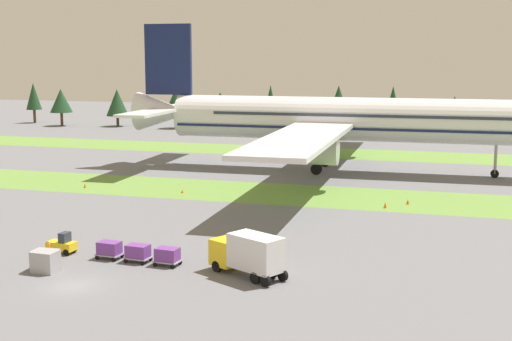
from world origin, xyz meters
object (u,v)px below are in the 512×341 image
baggage_tug (62,244)px  catering_truck (248,253)px  taxiway_marker_3 (182,191)px  taxiway_marker_2 (85,186)px  cargo_dolly_second (138,252)px  cargo_dolly_lead (109,249)px  cargo_dolly_third (167,255)px  uld_container_0 (46,261)px  uld_container_1 (45,260)px  taxiway_marker_1 (385,205)px  airliner (336,119)px  taxiway_marker_0 (408,202)px  ground_crew_marshaller (48,249)px

baggage_tug → catering_truck: bearing=-90.8°
taxiway_marker_3 → taxiway_marker_2: bearing=-179.0°
taxiway_marker_2 → cargo_dolly_second: bearing=-53.3°
cargo_dolly_lead → cargo_dolly_third: same height
taxiway_marker_3 → catering_truck: bearing=-59.4°
uld_container_0 → uld_container_1: size_ratio=1.00×
cargo_dolly_lead → uld_container_1: uld_container_1 is taller
taxiway_marker_1 → taxiway_marker_2: size_ratio=1.20×
cargo_dolly_third → catering_truck: size_ratio=0.32×
taxiway_marker_1 → catering_truck: bearing=-105.4°
airliner → taxiway_marker_2: (-30.44, -23.45, -7.91)m
baggage_tug → cargo_dolly_second: 7.93m
catering_truck → taxiway_marker_1: (8.11, 29.44, -1.60)m
cargo_dolly_lead → taxiway_marker_0: bearing=-32.8°
cargo_dolly_second → taxiway_marker_2: size_ratio=3.96×
airliner → uld_container_0: airliner is taller
taxiway_marker_2 → taxiway_marker_3: size_ratio=1.25×
catering_truck → taxiway_marker_3: 36.34m
cargo_dolly_lead → airliner: bearing=-7.1°
catering_truck → taxiway_marker_1: bearing=12.4°
ground_crew_marshaller → uld_container_1: size_ratio=0.87×
cargo_dolly_third → taxiway_marker_3: cargo_dolly_third is taller
ground_crew_marshaller → taxiway_marker_2: size_ratio=2.97×
ground_crew_marshaller → taxiway_marker_0: (28.85, 32.83, -0.62)m
airliner → baggage_tug: 55.61m
taxiway_marker_0 → taxiway_marker_1: size_ratio=0.92×
taxiway_marker_0 → uld_container_1: bearing=-127.5°
catering_truck → uld_container_0: size_ratio=3.61×
ground_crew_marshaller → taxiway_marker_1: 39.93m
taxiway_marker_1 → uld_container_0: bearing=-126.7°
baggage_tug → cargo_dolly_third: (10.79, -0.88, 0.10)m
cargo_dolly_lead → cargo_dolly_second: bearing=-90.0°
airliner → taxiway_marker_2: bearing=-53.7°
baggage_tug → ground_crew_marshaller: size_ratio=1.55×
taxiway_marker_2 → airliner: bearing=37.6°
ground_crew_marshaller → uld_container_0: 3.64m
catering_truck → uld_container_1: catering_truck is taller
airliner → uld_container_0: 60.30m
uld_container_0 → catering_truck: bearing=12.5°
uld_container_0 → cargo_dolly_lead: bearing=56.7°
uld_container_0 → taxiway_marker_3: 34.97m
baggage_tug → taxiway_marker_1: baggage_tug is taller
baggage_tug → ground_crew_marshaller: (-0.04, -2.21, 0.13)m
taxiway_marker_0 → taxiway_marker_3: size_ratio=1.38×
taxiway_marker_3 → cargo_dolly_third: bearing=-70.1°
uld_container_1 → baggage_tug: bearing=106.2°
taxiway_marker_2 → taxiway_marker_3: bearing=1.0°
airliner → cargo_dolly_second: 54.48m
cargo_dolly_second → taxiway_marker_3: 31.23m
airliner → cargo_dolly_lead: size_ratio=35.03×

